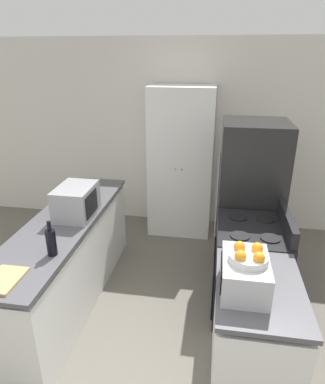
{
  "coord_description": "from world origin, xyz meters",
  "views": [
    {
      "loc": [
        0.53,
        -1.47,
        2.4
      ],
      "look_at": [
        0.0,
        1.79,
        1.05
      ],
      "focal_mm": 32.0,
      "sensor_mm": 36.0,
      "label": 1
    }
  ],
  "objects_px": {
    "fruit_bowl": "(249,256)",
    "pantry_cabinet": "(181,163)",
    "refrigerator": "(249,199)",
    "wine_bottle": "(51,242)",
    "toaster_oven": "(244,274)",
    "stove": "(249,269)",
    "microwave": "(76,201)"
  },
  "relations": [
    {
      "from": "fruit_bowl",
      "to": "pantry_cabinet",
      "type": "bearing_deg",
      "value": 106.17
    },
    {
      "from": "refrigerator",
      "to": "wine_bottle",
      "type": "xyz_separation_m",
      "value": [
        -1.63,
        -1.48,
        0.16
      ]
    },
    {
      "from": "toaster_oven",
      "to": "fruit_bowl",
      "type": "relative_size",
      "value": 1.76
    },
    {
      "from": "pantry_cabinet",
      "to": "stove",
      "type": "relative_size",
      "value": 1.88
    },
    {
      "from": "stove",
      "to": "wine_bottle",
      "type": "bearing_deg",
      "value": -156.0
    },
    {
      "from": "wine_bottle",
      "to": "pantry_cabinet",
      "type": "bearing_deg",
      "value": 71.55
    },
    {
      "from": "pantry_cabinet",
      "to": "fruit_bowl",
      "type": "xyz_separation_m",
      "value": [
        0.72,
        -2.48,
        0.17
      ]
    },
    {
      "from": "pantry_cabinet",
      "to": "microwave",
      "type": "relative_size",
      "value": 4.38
    },
    {
      "from": "stove",
      "to": "toaster_oven",
      "type": "relative_size",
      "value": 2.37
    },
    {
      "from": "pantry_cabinet",
      "to": "refrigerator",
      "type": "height_order",
      "value": "pantry_cabinet"
    },
    {
      "from": "pantry_cabinet",
      "to": "fruit_bowl",
      "type": "bearing_deg",
      "value": -73.83
    },
    {
      "from": "fruit_bowl",
      "to": "toaster_oven",
      "type": "bearing_deg",
      "value": 135.2
    },
    {
      "from": "pantry_cabinet",
      "to": "fruit_bowl",
      "type": "relative_size",
      "value": 7.84
    },
    {
      "from": "toaster_oven",
      "to": "pantry_cabinet",
      "type": "bearing_deg",
      "value": 105.98
    },
    {
      "from": "refrigerator",
      "to": "fruit_bowl",
      "type": "xyz_separation_m",
      "value": [
        -0.15,
        -1.68,
        0.31
      ]
    },
    {
      "from": "wine_bottle",
      "to": "microwave",
      "type": "bearing_deg",
      "value": 96.49
    },
    {
      "from": "pantry_cabinet",
      "to": "wine_bottle",
      "type": "relative_size",
      "value": 6.88
    },
    {
      "from": "pantry_cabinet",
      "to": "microwave",
      "type": "height_order",
      "value": "pantry_cabinet"
    },
    {
      "from": "refrigerator",
      "to": "stove",
      "type": "bearing_deg",
      "value": -91.66
    },
    {
      "from": "pantry_cabinet",
      "to": "refrigerator",
      "type": "bearing_deg",
      "value": -42.76
    },
    {
      "from": "wine_bottle",
      "to": "toaster_oven",
      "type": "xyz_separation_m",
      "value": [
        1.47,
        -0.18,
        -0.0
      ]
    },
    {
      "from": "wine_bottle",
      "to": "toaster_oven",
      "type": "height_order",
      "value": "wine_bottle"
    },
    {
      "from": "stove",
      "to": "wine_bottle",
      "type": "xyz_separation_m",
      "value": [
        -1.61,
        -0.72,
        0.56
      ]
    },
    {
      "from": "stove",
      "to": "refrigerator",
      "type": "bearing_deg",
      "value": 88.34
    },
    {
      "from": "refrigerator",
      "to": "pantry_cabinet",
      "type": "bearing_deg",
      "value": 137.24
    },
    {
      "from": "toaster_oven",
      "to": "fruit_bowl",
      "type": "height_order",
      "value": "fruit_bowl"
    },
    {
      "from": "pantry_cabinet",
      "to": "wine_bottle",
      "type": "height_order",
      "value": "pantry_cabinet"
    },
    {
      "from": "fruit_bowl",
      "to": "stove",
      "type": "bearing_deg",
      "value": 82.05
    },
    {
      "from": "refrigerator",
      "to": "microwave",
      "type": "height_order",
      "value": "refrigerator"
    },
    {
      "from": "wine_bottle",
      "to": "fruit_bowl",
      "type": "height_order",
      "value": "fruit_bowl"
    },
    {
      "from": "refrigerator",
      "to": "microwave",
      "type": "bearing_deg",
      "value": -155.48
    },
    {
      "from": "stove",
      "to": "microwave",
      "type": "xyz_separation_m",
      "value": [
        -1.69,
        -0.01,
        0.6
      ]
    }
  ]
}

